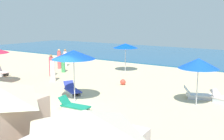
# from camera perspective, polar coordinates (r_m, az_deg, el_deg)

# --- Properties ---
(ground_plane) EXTENTS (60.00, 60.00, 0.00)m
(ground_plane) POSITION_cam_1_polar(r_m,az_deg,el_deg) (13.05, -12.65, -8.33)
(ground_plane) COLOR beige
(ocean) EXTENTS (60.00, 15.79, 0.12)m
(ocean) POSITION_cam_1_polar(r_m,az_deg,el_deg) (32.08, 17.39, 2.69)
(ocean) COLOR #215784
(ocean) RESTS_ON ground_plane
(lounge_chair_0_0) EXTENTS (1.27, 0.59, 0.78)m
(lounge_chair_0_0) POSITION_cam_1_polar(r_m,az_deg,el_deg) (22.12, -22.01, -0.35)
(lounge_chair_0_0) COLOR silver
(lounge_chair_0_0) RESTS_ON ground_plane
(umbrella_1) EXTENTS (1.96, 1.96, 2.25)m
(umbrella_1) POSITION_cam_1_polar(r_m,az_deg,el_deg) (21.90, 2.80, 5.04)
(umbrella_1) COLOR silver
(umbrella_1) RESTS_ON ground_plane
(umbrella_3) EXTENTS (1.91, 1.91, 2.33)m
(umbrella_3) POSITION_cam_1_polar(r_m,az_deg,el_deg) (13.70, 17.47, 1.32)
(umbrella_3) COLOR silver
(umbrella_3) RESTS_ON ground_plane
(lounge_chair_3_0) EXTENTS (1.62, 1.10, 0.65)m
(lounge_chair_3_0) POSITION_cam_1_polar(r_m,az_deg,el_deg) (15.28, 17.22, -4.87)
(lounge_chair_3_0) COLOR silver
(lounge_chair_3_0) RESTS_ON ground_plane
(lounge_chair_3_1) EXTENTS (1.53, 0.96, 0.63)m
(lounge_chair_3_1) POSITION_cam_1_polar(r_m,az_deg,el_deg) (14.89, 22.22, -5.49)
(lounge_chair_3_1) COLOR silver
(lounge_chair_3_1) RESTS_ON ground_plane
(umbrella_5) EXTENTS (2.17, 2.17, 2.64)m
(umbrella_5) POSITION_cam_1_polar(r_m,az_deg,el_deg) (13.87, -7.95, 3.18)
(umbrella_5) COLOR silver
(umbrella_5) RESTS_ON ground_plane
(lounge_chair_5_0) EXTENTS (1.61, 1.23, 0.61)m
(lounge_chair_5_0) POSITION_cam_1_polar(r_m,az_deg,el_deg) (15.77, -8.25, -4.05)
(lounge_chair_5_0) COLOR silver
(lounge_chair_5_0) RESTS_ON ground_plane
(lounge_chair_5_1) EXTENTS (1.54, 0.70, 0.61)m
(lounge_chair_5_1) POSITION_cam_1_polar(r_m,az_deg,el_deg) (12.91, -7.94, -7.35)
(lounge_chair_5_1) COLOR silver
(lounge_chair_5_1) RESTS_ON ground_plane
(beachgoer_0) EXTENTS (0.41, 0.41, 1.67)m
(beachgoer_0) POSITION_cam_1_polar(r_m,az_deg,el_deg) (23.76, -10.87, 2.17)
(beachgoer_0) COLOR #DC585B
(beachgoer_0) RESTS_ON ground_plane
(beachgoer_1) EXTENTS (0.44, 0.44, 1.61)m
(beachgoer_1) POSITION_cam_1_polar(r_m,az_deg,el_deg) (20.71, -12.45, 0.80)
(beachgoer_1) COLOR #D94458
(beachgoer_1) RESTS_ON ground_plane
(beachgoer_2) EXTENTS (0.47, 0.47, 1.60)m
(beachgoer_2) POSITION_cam_1_polar(r_m,az_deg,el_deg) (18.99, -12.16, -0.09)
(beachgoer_2) COLOR white
(beachgoer_2) RESTS_ON ground_plane
(beachgoer_5) EXTENTS (0.38, 0.38, 1.54)m
(beachgoer_5) POSITION_cam_1_polar(r_m,az_deg,el_deg) (24.87, -9.65, 2.45)
(beachgoer_5) COLOR white
(beachgoer_5) RESTS_ON ground_plane
(beachgoer_7) EXTENTS (0.34, 0.34, 1.49)m
(beachgoer_7) POSITION_cam_1_polar(r_m,az_deg,el_deg) (22.04, -10.08, 1.32)
(beachgoer_7) COLOR #42A35C
(beachgoer_7) RESTS_ON ground_plane
(beach_ball_0) EXTENTS (0.36, 0.36, 0.36)m
(beach_ball_0) POSITION_cam_1_polar(r_m,az_deg,el_deg) (17.67, 2.28, -2.49)
(beach_ball_0) COLOR #E64637
(beach_ball_0) RESTS_ON ground_plane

